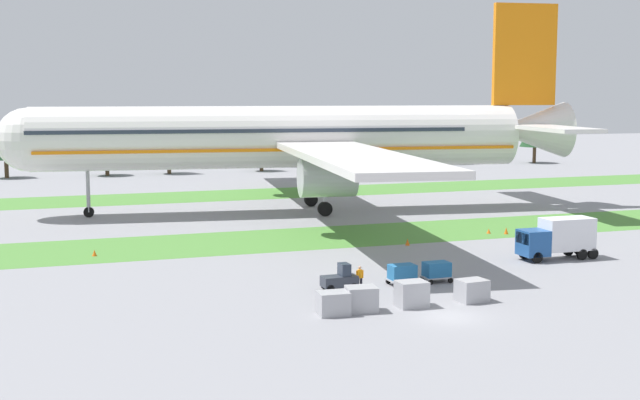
# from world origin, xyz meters

# --- Properties ---
(ground_plane) EXTENTS (400.00, 400.00, 0.00)m
(ground_plane) POSITION_xyz_m (0.00, 0.00, 0.00)
(ground_plane) COLOR gray
(grass_strip_near) EXTENTS (320.00, 12.80, 0.01)m
(grass_strip_near) POSITION_xyz_m (0.00, 31.67, 0.00)
(grass_strip_near) COLOR #4C8438
(grass_strip_near) RESTS_ON ground
(grass_strip_far) EXTENTS (320.00, 12.80, 0.01)m
(grass_strip_far) POSITION_xyz_m (0.00, 69.27, 0.00)
(grass_strip_far) COLOR #4C8438
(grass_strip_far) RESTS_ON ground
(airliner) EXTENTS (69.01, 85.34, 25.38)m
(airliner) POSITION_xyz_m (5.46, 50.20, 9.10)
(airliner) COLOR silver
(airliner) RESTS_ON ground
(baggage_tug) EXTENTS (2.62, 1.35, 1.97)m
(baggage_tug) POSITION_xyz_m (-4.11, 9.41, 0.81)
(baggage_tug) COLOR #2D333D
(baggage_tug) RESTS_ON ground
(cargo_dolly_lead) EXTENTS (2.23, 1.54, 1.55)m
(cargo_dolly_lead) POSITION_xyz_m (0.91, 9.51, 0.92)
(cargo_dolly_lead) COLOR #A3A3A8
(cargo_dolly_lead) RESTS_ON ground
(cargo_dolly_second) EXTENTS (2.23, 1.54, 1.55)m
(cargo_dolly_second) POSITION_xyz_m (3.81, 9.56, 0.92)
(cargo_dolly_second) COLOR #A3A3A8
(cargo_dolly_second) RESTS_ON ground
(catering_truck) EXTENTS (6.97, 2.36, 3.58)m
(catering_truck) POSITION_xyz_m (17.87, 14.34, 1.95)
(catering_truck) COLOR #1E4C8E
(catering_truck) RESTS_ON ground
(ground_crew_marshaller) EXTENTS (0.55, 0.36, 1.74)m
(ground_crew_marshaller) POSITION_xyz_m (-2.66, 9.19, 0.95)
(ground_crew_marshaller) COLOR black
(ground_crew_marshaller) RESTS_ON ground
(uld_container_0) EXTENTS (2.09, 1.72, 1.52)m
(uld_container_0) POSITION_xyz_m (-6.99, 2.95, 0.76)
(uld_container_0) COLOR #A3A3A8
(uld_container_0) RESTS_ON ground
(uld_container_1) EXTENTS (2.19, 1.85, 1.67)m
(uld_container_1) POSITION_xyz_m (-4.94, 3.14, 0.84)
(uld_container_1) COLOR #A3A3A8
(uld_container_1) RESTS_ON ground
(uld_container_2) EXTENTS (2.01, 1.61, 1.76)m
(uld_container_2) POSITION_xyz_m (-1.24, 3.22, 0.88)
(uld_container_2) COLOR #A3A3A8
(uld_container_2) RESTS_ON ground
(uld_container_3) EXTENTS (2.15, 1.79, 1.54)m
(uld_container_3) POSITION_xyz_m (3.36, 3.22, 0.77)
(uld_container_3) COLOR #A3A3A8
(uld_container_3) RESTS_ON ground
(taxiway_marker_0) EXTENTS (0.44, 0.44, 0.69)m
(taxiway_marker_0) POSITION_xyz_m (20.66, 27.37, 0.35)
(taxiway_marker_0) COLOR orange
(taxiway_marker_0) RESTS_ON ground
(taxiway_marker_1) EXTENTS (0.44, 0.44, 0.64)m
(taxiway_marker_1) POSITION_xyz_m (8.36, 24.69, 0.32)
(taxiway_marker_1) COLOR orange
(taxiway_marker_1) RESTS_ON ground
(taxiway_marker_2) EXTENTS (0.44, 0.44, 0.48)m
(taxiway_marker_2) POSITION_xyz_m (19.18, 28.30, 0.24)
(taxiway_marker_2) COLOR orange
(taxiway_marker_2) RESTS_ON ground
(taxiway_marker_3) EXTENTS (0.44, 0.44, 0.56)m
(taxiway_marker_3) POSITION_xyz_m (-20.16, 28.86, 0.28)
(taxiway_marker_3) COLOR orange
(taxiway_marker_3) RESTS_ON ground
(distant_tree_line) EXTENTS (150.85, 8.69, 11.87)m
(distant_tree_line) POSITION_xyz_m (-3.23, 104.25, 6.76)
(distant_tree_line) COLOR #4C3823
(distant_tree_line) RESTS_ON ground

